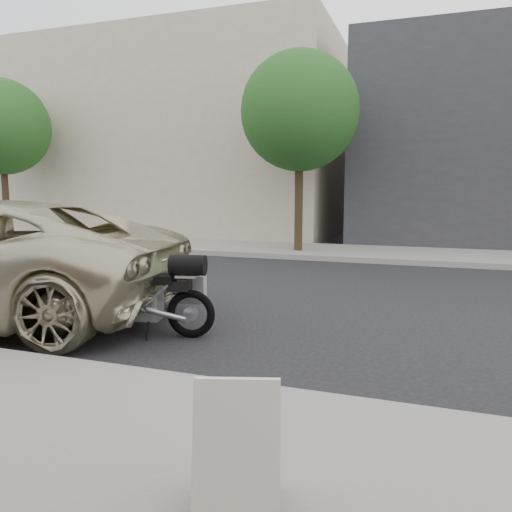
{
  "coord_description": "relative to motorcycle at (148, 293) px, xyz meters",
  "views": [
    {
      "loc": [
        -1.66,
        8.25,
        1.98
      ],
      "look_at": [
        0.94,
        0.82,
        0.9
      ],
      "focal_mm": 35.0,
      "sensor_mm": 36.0,
      "label": 1
    }
  ],
  "objects": [
    {
      "name": "far_building_cream",
      "position": [
        7.13,
        -16.05,
        3.42
      ],
      "size": [
        14.0,
        11.0,
        8.0
      ],
      "color": "#AC9F89",
      "rests_on": "ground"
    },
    {
      "name": "street_tree_right",
      "position": [
        11.13,
        -8.55,
        3.56
      ],
      "size": [
        3.4,
        3.4,
        5.7
      ],
      "color": "#362818",
      "rests_on": "far_sidewalk"
    },
    {
      "name": "street_tree_mid",
      "position": [
        0.13,
        -8.55,
        3.56
      ],
      "size": [
        3.4,
        3.4,
        5.7
      ],
      "color": "#362818",
      "rests_on": "far_sidewalk"
    },
    {
      "name": "motorcycle",
      "position": [
        0.0,
        0.0,
        0.0
      ],
      "size": [
        2.09,
        0.93,
        1.34
      ],
      "rotation": [
        0.0,
        0.0,
        0.2
      ],
      "color": "black",
      "rests_on": "ground"
    },
    {
      "name": "ground",
      "position": [
        -1.87,
        -2.55,
        -0.58
      ],
      "size": [
        120.0,
        120.0,
        0.0
      ],
      "primitive_type": "plane",
      "color": "black",
      "rests_on": "ground"
    },
    {
      "name": "sandwich_sign",
      "position": [
        -2.55,
        3.22,
        -0.04
      ],
      "size": [
        0.59,
        0.56,
        0.77
      ],
      "rotation": [
        0.0,
        0.0,
        0.3
      ],
      "color": "white",
      "rests_on": "near_sidewalk"
    },
    {
      "name": "far_sidewalk",
      "position": [
        -1.87,
        -9.05,
        -0.5
      ],
      "size": [
        44.0,
        3.0,
        0.15
      ],
      "primitive_type": "cube",
      "color": "gray",
      "rests_on": "ground"
    }
  ]
}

